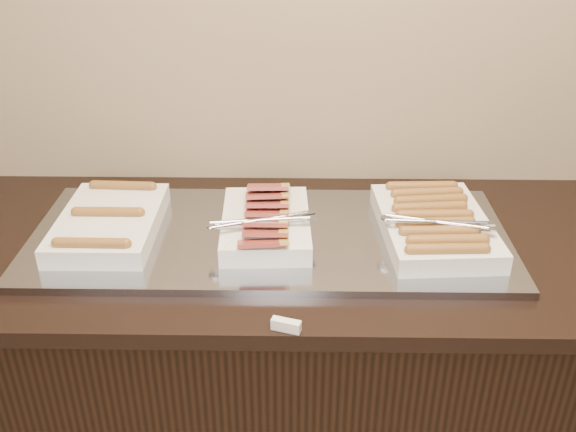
% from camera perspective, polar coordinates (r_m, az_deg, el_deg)
% --- Properties ---
extents(counter, '(2.06, 0.76, 0.90)m').
position_cam_1_polar(counter, '(1.90, -1.79, -13.81)').
color(counter, black).
rests_on(counter, ground).
extents(warming_tray, '(1.20, 0.50, 0.02)m').
position_cam_1_polar(warming_tray, '(1.63, -1.65, -1.84)').
color(warming_tray, '#8E929B').
rests_on(warming_tray, counter).
extents(dish_left, '(0.24, 0.36, 0.07)m').
position_cam_1_polar(dish_left, '(1.68, -15.59, -0.56)').
color(dish_left, white).
rests_on(dish_left, warming_tray).
extents(dish_center, '(0.27, 0.35, 0.09)m').
position_cam_1_polar(dish_center, '(1.60, -2.02, -0.58)').
color(dish_center, white).
rests_on(dish_center, warming_tray).
extents(dish_right, '(0.28, 0.40, 0.08)m').
position_cam_1_polar(dish_right, '(1.64, 12.86, -0.69)').
color(dish_right, white).
rests_on(dish_right, warming_tray).
extents(label_holder, '(0.06, 0.04, 0.02)m').
position_cam_1_polar(label_holder, '(1.33, -0.17, -9.68)').
color(label_holder, white).
rests_on(label_holder, counter).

